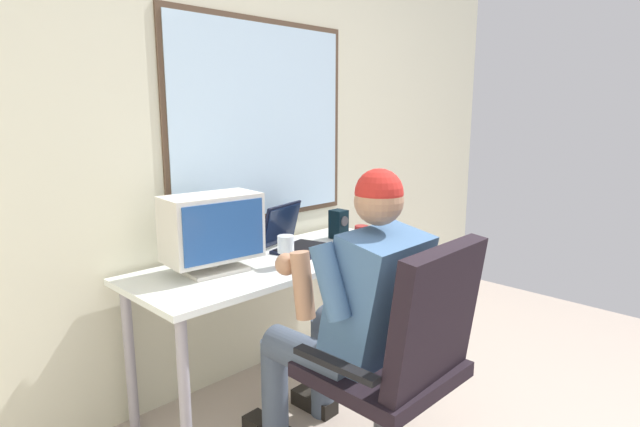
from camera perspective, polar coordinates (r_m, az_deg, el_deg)
wall_rear at (r=2.87m, az=-8.04°, el=9.22°), size 4.82×0.08×2.77m
desk at (r=2.66m, az=-4.54°, el=-6.72°), size 1.54×0.61×0.75m
office_chair at (r=2.05m, az=9.47°, el=-14.83°), size 0.63×0.61×1.02m
person_seated at (r=2.16m, az=3.49°, el=-10.75°), size 0.54×0.78×1.27m
crt_monitor at (r=2.41m, az=-11.91°, el=-1.65°), size 0.46×0.28×0.36m
laptop at (r=2.79m, az=-2.93°, el=-2.68°), size 0.38×0.38×0.24m
wine_glass at (r=2.46m, az=-3.83°, el=-3.63°), size 0.08×0.08×0.15m
desk_speaker at (r=3.01m, az=2.08°, el=-1.20°), size 0.08×0.10×0.17m
coffee_mug at (r=2.88m, az=4.63°, el=-2.42°), size 0.08×0.08×0.11m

